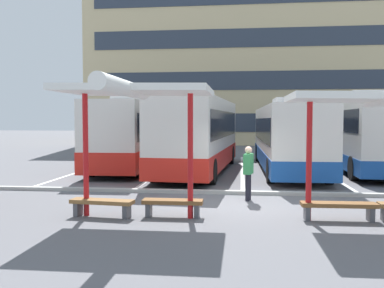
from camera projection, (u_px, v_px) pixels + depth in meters
The scene contains 17 objects.
ground_plane at pixel (243, 204), 12.57m from camera, with size 160.00×160.00×0.00m, color slate.
terminal_building at pixel (242, 52), 47.15m from camera, with size 31.49×14.48×22.88m.
coach_bus_0 at pixel (137, 135), 22.60m from camera, with size 2.83×12.09×3.68m.
coach_bus_1 at pixel (200, 135), 20.19m from camera, with size 3.32×11.06×3.79m.
coach_bus_2 at pixel (286, 138), 20.80m from camera, with size 2.66×12.21×3.47m.
coach_bus_3 at pixel (356, 133), 21.61m from camera, with size 2.87×12.52×3.83m.
lane_stripe_0 at pixel (93, 167), 22.13m from camera, with size 0.16×14.00×0.01m, color white.
lane_stripe_1 at pixel (166, 168), 21.69m from camera, with size 0.16×14.00×0.01m, color white.
lane_stripe_2 at pixel (242, 169), 21.25m from camera, with size 0.16×14.00×0.01m, color white.
lane_stripe_3 at pixel (321, 170), 20.80m from camera, with size 0.16×14.00×0.01m, color white.
waiting_shelter_1 at pixel (134, 94), 10.42m from camera, with size 3.73×4.26×3.39m.
bench_1 at pixel (102, 204), 10.81m from camera, with size 1.68×0.59×0.45m.
bench_2 at pixel (173, 204), 10.81m from camera, with size 1.55×0.44×0.45m.
waiting_shelter_2 at pixel (384, 101), 9.85m from camera, with size 4.29×4.53×3.16m.
bench_3 at pixel (339, 207), 10.42m from camera, with size 1.84×0.47×0.45m.
platform_kerb at pixel (243, 193), 14.10m from camera, with size 44.00×0.24×0.12m, color #ADADA8.
waiting_passenger_1 at pixel (248, 169), 12.97m from camera, with size 0.33×0.52×1.67m.
Camera 1 is at (-0.10, -12.54, 2.50)m, focal length 39.51 mm.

